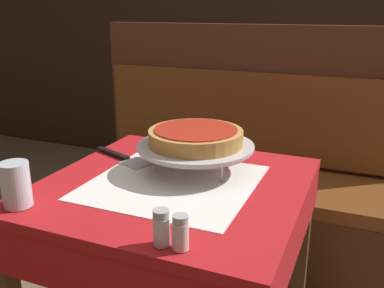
{
  "coord_description": "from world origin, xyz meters",
  "views": [
    {
      "loc": [
        0.51,
        -1.06,
        1.23
      ],
      "look_at": [
        0.02,
        0.09,
        0.83
      ],
      "focal_mm": 40.0,
      "sensor_mm": 36.0,
      "label": 1
    }
  ],
  "objects": [
    {
      "name": "pizza_pan_stand",
      "position": [
        0.02,
        0.12,
        0.81
      ],
      "size": [
        0.37,
        0.37,
        0.08
      ],
      "color": "#ADADB2",
      "rests_on": "dining_table_front"
    },
    {
      "name": "pepper_shaker",
      "position": [
        0.17,
        -0.33,
        0.78
      ],
      "size": [
        0.04,
        0.04,
        0.08
      ],
      "color": "silver",
      "rests_on": "dining_table_front"
    },
    {
      "name": "dining_table_front",
      "position": [
        0.0,
        0.0,
        0.63
      ],
      "size": [
        0.76,
        0.76,
        0.74
      ],
      "color": "red",
      "rests_on": "ground_plane"
    },
    {
      "name": "booth_bench",
      "position": [
        -0.06,
        0.79,
        0.34
      ],
      "size": [
        1.5,
        0.49,
        1.16
      ],
      "color": "#4C2819",
      "rests_on": "ground_plane"
    },
    {
      "name": "pizza_server",
      "position": [
        -0.25,
        0.12,
        0.74
      ],
      "size": [
        0.26,
        0.14,
        0.01
      ],
      "color": "#BCBCC1",
      "rests_on": "dining_table_front"
    },
    {
      "name": "salt_shaker",
      "position": [
        0.13,
        -0.33,
        0.78
      ],
      "size": [
        0.04,
        0.04,
        0.08
      ],
      "color": "silver",
      "rests_on": "dining_table_front"
    },
    {
      "name": "deep_dish_pizza",
      "position": [
        0.02,
        0.12,
        0.85
      ],
      "size": [
        0.3,
        0.3,
        0.05
      ],
      "color": "#C68E47",
      "rests_on": "pizza_pan_stand"
    },
    {
      "name": "back_wall_panel",
      "position": [
        0.0,
        2.02,
        1.2
      ],
      "size": [
        6.0,
        0.04,
        2.4
      ],
      "primitive_type": "cube",
      "color": "black",
      "rests_on": "ground_plane"
    },
    {
      "name": "dining_table_rear",
      "position": [
        0.19,
        1.54,
        0.64
      ],
      "size": [
        0.77,
        0.77,
        0.75
      ],
      "color": "beige",
      "rests_on": "ground_plane"
    },
    {
      "name": "water_glass_near",
      "position": [
        -0.31,
        -0.3,
        0.8
      ],
      "size": [
        0.07,
        0.07,
        0.12
      ],
      "color": "silver",
      "rests_on": "dining_table_front"
    },
    {
      "name": "napkin_holder",
      "position": [
        0.0,
        0.33,
        0.78
      ],
      "size": [
        0.1,
        0.05,
        0.09
      ],
      "color": "#B2B2B7",
      "rests_on": "dining_table_front"
    },
    {
      "name": "condiment_caddy",
      "position": [
        0.13,
        1.47,
        0.79
      ],
      "size": [
        0.12,
        0.12,
        0.14
      ],
      "color": "black",
      "rests_on": "dining_table_rear"
    }
  ]
}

